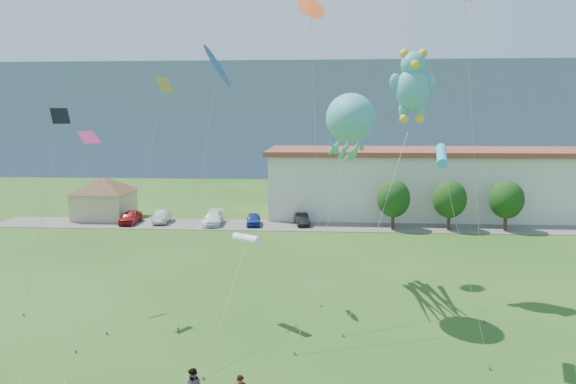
{
  "coord_description": "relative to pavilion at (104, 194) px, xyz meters",
  "views": [
    {
      "loc": [
        2.1,
        -21.62,
        11.93
      ],
      "look_at": [
        0.19,
        8.0,
        7.7
      ],
      "focal_mm": 32.0,
      "sensor_mm": 36.0,
      "label": 1
    }
  ],
  "objects": [
    {
      "name": "parking_strip",
      "position": [
        24.0,
        -3.0,
        -2.99
      ],
      "size": [
        70.0,
        6.0,
        0.06
      ],
      "primitive_type": "cube",
      "color": "#59544C",
      "rests_on": "ground"
    },
    {
      "name": "hill_ridge",
      "position": [
        24.0,
        82.0,
        9.48
      ],
      "size": [
        160.0,
        50.0,
        25.0
      ],
      "primitive_type": "cube",
      "color": "slate",
      "rests_on": "ground"
    },
    {
      "name": "pavilion",
      "position": [
        0.0,
        0.0,
        0.0
      ],
      "size": [
        9.2,
        9.2,
        5.0
      ],
      "color": "tan",
      "rests_on": "ground"
    },
    {
      "name": "warehouse",
      "position": [
        50.0,
        6.0,
        1.1
      ],
      "size": [
        61.0,
        15.0,
        8.2
      ],
      "color": "beige",
      "rests_on": "ground"
    },
    {
      "name": "tree_near",
      "position": [
        34.0,
        -4.0,
        0.36
      ],
      "size": [
        3.6,
        3.6,
        5.47
      ],
      "color": "#3F2B19",
      "rests_on": "ground"
    },
    {
      "name": "tree_mid",
      "position": [
        40.0,
        -4.0,
        0.36
      ],
      "size": [
        3.6,
        3.6,
        5.47
      ],
      "color": "#3F2B19",
      "rests_on": "ground"
    },
    {
      "name": "tree_far",
      "position": [
        46.0,
        -4.0,
        0.36
      ],
      "size": [
        3.6,
        3.6,
        5.47
      ],
      "color": "#3F2B19",
      "rests_on": "ground"
    },
    {
      "name": "parked_car_red",
      "position": [
        4.34,
        -3.12,
        -2.21
      ],
      "size": [
        1.97,
        4.49,
        1.51
      ],
      "primitive_type": "imported",
      "rotation": [
        0.0,
        0.0,
        0.04
      ],
      "color": "#A41418",
      "rests_on": "parking_strip"
    },
    {
      "name": "parked_car_silver",
      "position": [
        7.79,
        -2.39,
        -2.27
      ],
      "size": [
        1.86,
        4.34,
        1.39
      ],
      "primitive_type": "imported",
      "rotation": [
        0.0,
        0.0,
        0.09
      ],
      "color": "#ABACB2",
      "rests_on": "parking_strip"
    },
    {
      "name": "parked_car_white",
      "position": [
        13.95,
        -3.01,
        -2.25
      ],
      "size": [
        2.24,
        4.99,
        1.42
      ],
      "primitive_type": "imported",
      "rotation": [
        0.0,
        0.0,
        0.05
      ],
      "color": "white",
      "rests_on": "parking_strip"
    },
    {
      "name": "parked_car_blue",
      "position": [
        18.55,
        -3.09,
        -2.31
      ],
      "size": [
        1.94,
        3.99,
        1.31
      ],
      "primitive_type": "imported",
      "rotation": [
        0.0,
        0.0,
        0.1
      ],
      "color": "navy",
      "rests_on": "parking_strip"
    },
    {
      "name": "parked_car_black",
      "position": [
        23.99,
        -2.58,
        -2.31
      ],
      "size": [
        2.04,
        4.12,
        1.3
      ],
      "primitive_type": "imported",
      "rotation": [
        0.0,
        0.0,
        0.18
      ],
      "color": "black",
      "rests_on": "parking_strip"
    },
    {
      "name": "octopus_kite",
      "position": [
        27.87,
        -26.91,
        8.28
      ],
      "size": [
        4.56,
        13.57,
        13.49
      ],
      "color": "teal",
      "rests_on": "ground"
    },
    {
      "name": "teddy_bear_kite",
      "position": [
        32.24,
        -23.86,
        11.25
      ],
      "size": [
        6.41,
        9.74,
        16.59
      ],
      "color": "teal",
      "rests_on": "ground"
    },
    {
      "name": "small_kite_orange",
      "position": [
        25.25,
        -18.93,
        16.82
      ],
      "size": [
        1.94,
        10.1,
        21.11
      ],
      "color": "#F4541B",
      "rests_on": "ground"
    },
    {
      "name": "small_kite_yellow",
      "position": [
        16.21,
        -28.78,
        9.22
      ],
      "size": [
        2.96,
        5.64,
        14.44
      ],
      "color": "gold",
      "rests_on": "ground"
    },
    {
      "name": "small_kite_blue",
      "position": [
        19.25,
        -25.71,
        12.02
      ],
      "size": [
        2.18,
        7.41,
        16.07
      ],
      "color": "blue",
      "rests_on": "ground"
    },
    {
      "name": "small_kite_black",
      "position": [
        9.11,
        -27.59,
        7.72
      ],
      "size": [
        1.92,
        4.28,
        12.56
      ],
      "color": "black",
      "rests_on": "ground"
    },
    {
      "name": "small_kite_pink",
      "position": [
        12.32,
        -30.18,
        6.58
      ],
      "size": [
        2.13,
        6.62,
        11.27
      ],
      "color": "#DE3168",
      "rests_on": "ground"
    },
    {
      "name": "small_kite_cyan",
      "position": [
        32.16,
        -33.49,
        7.02
      ],
      "size": [
        2.44,
        3.62,
        10.56
      ],
      "color": "#2EB1D0",
      "rests_on": "ground"
    },
    {
      "name": "small_kite_white",
      "position": [
        21.79,
        -30.61,
        1.94
      ],
      "size": [
        1.34,
        8.3,
        5.44
      ],
      "color": "white",
      "rests_on": "ground"
    }
  ]
}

